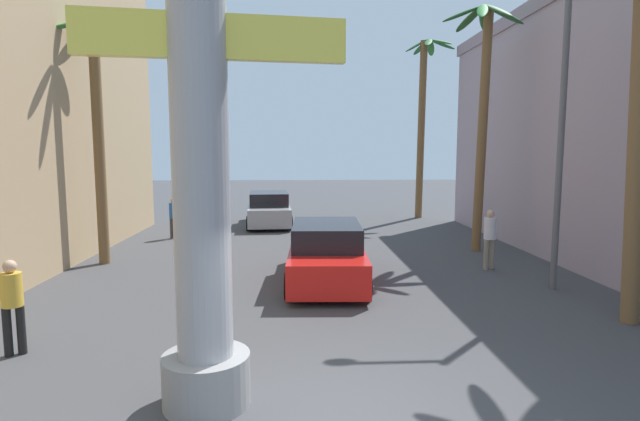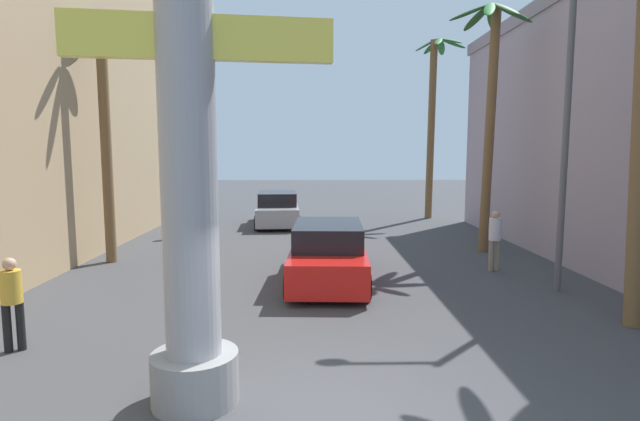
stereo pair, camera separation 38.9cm
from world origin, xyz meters
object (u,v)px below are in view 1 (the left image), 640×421
(street_lamp, at_px, (551,105))
(palm_tree_mid_right, at_px, (483,97))
(car_far, at_px, (269,210))
(car_lead, at_px, (326,254))
(pedestrian_mid_right, at_px, (490,235))
(palm_tree_near_right, at_px, (640,71))
(pedestrian_curb_left, at_px, (12,300))
(palm_tree_far_right, at_px, (423,111))
(pedestrian_far_left, at_px, (174,215))
(palm_tree_mid_left, at_px, (98,114))
(neon_sign_pole, at_px, (198,36))

(street_lamp, height_order, palm_tree_mid_right, palm_tree_mid_right)
(street_lamp, height_order, car_far, street_lamp)
(car_lead, bearing_deg, pedestrian_mid_right, 12.38)
(car_far, relative_size, palm_tree_mid_right, 0.57)
(palm_tree_near_right, bearing_deg, pedestrian_mid_right, 102.15)
(street_lamp, xyz_separation_m, pedestrian_curb_left, (-10.97, -3.55, -3.60))
(palm_tree_mid_right, distance_m, pedestrian_curb_left, 14.77)
(palm_tree_far_right, xyz_separation_m, pedestrian_far_left, (-11.37, -5.46, -4.53))
(palm_tree_mid_left, xyz_separation_m, palm_tree_far_right, (12.45, 9.89, 0.93))
(street_lamp, distance_m, palm_tree_mid_right, 5.11)
(pedestrian_far_left, bearing_deg, palm_tree_far_right, 25.65)
(palm_tree_far_right, bearing_deg, car_lead, -114.91)
(car_far, distance_m, pedestrian_mid_right, 11.57)
(palm_tree_mid_left, bearing_deg, palm_tree_near_right, -25.34)
(neon_sign_pole, height_order, palm_tree_mid_left, neon_sign_pole)
(pedestrian_far_left, xyz_separation_m, pedestrian_mid_right, (10.51, -5.81, 0.07))
(car_far, bearing_deg, car_lead, -78.87)
(street_lamp, relative_size, palm_tree_mid_right, 0.91)
(palm_tree_far_right, bearing_deg, pedestrian_far_left, -154.35)
(car_lead, bearing_deg, palm_tree_far_right, 65.09)
(pedestrian_far_left, bearing_deg, palm_tree_near_right, -42.09)
(car_lead, distance_m, palm_tree_mid_right, 8.23)
(car_far, bearing_deg, pedestrian_mid_right, -53.34)
(street_lamp, height_order, car_lead, street_lamp)
(palm_tree_mid_left, bearing_deg, pedestrian_far_left, 76.27)
(pedestrian_mid_right, bearing_deg, car_far, 126.66)
(palm_tree_near_right, xyz_separation_m, pedestrian_far_left, (-11.50, 10.38, -4.03))
(palm_tree_far_right, xyz_separation_m, pedestrian_mid_right, (-0.86, -11.27, -4.46))
(neon_sign_pole, height_order, pedestrian_curb_left, neon_sign_pole)
(neon_sign_pole, relative_size, palm_tree_mid_right, 1.21)
(car_lead, bearing_deg, pedestrian_curb_left, -140.30)
(pedestrian_far_left, distance_m, pedestrian_mid_right, 12.01)
(car_lead, bearing_deg, palm_tree_near_right, -30.95)
(street_lamp, relative_size, car_far, 1.59)
(car_far, xyz_separation_m, palm_tree_mid_left, (-4.69, -7.90, 3.82))
(pedestrian_curb_left, relative_size, pedestrian_mid_right, 0.94)
(car_lead, distance_m, pedestrian_far_left, 8.90)
(palm_tree_mid_right, distance_m, pedestrian_mid_right, 5.20)
(car_lead, distance_m, pedestrian_curb_left, 7.28)
(street_lamp, distance_m, pedestrian_far_left, 14.06)
(palm_tree_mid_right, bearing_deg, palm_tree_far_right, 89.08)
(car_lead, relative_size, pedestrian_curb_left, 3.02)
(palm_tree_mid_left, distance_m, palm_tree_far_right, 15.93)
(palm_tree_mid_right, distance_m, pedestrian_far_left, 12.39)
(neon_sign_pole, xyz_separation_m, car_far, (0.02, 16.83, -4.15))
(palm_tree_near_right, xyz_separation_m, pedestrian_curb_left, (-11.45, -1.14, -4.02))
(car_far, xyz_separation_m, pedestrian_mid_right, (6.90, -9.28, 0.29))
(palm_tree_mid_left, bearing_deg, neon_sign_pole, -62.38)
(street_lamp, distance_m, palm_tree_far_right, 13.47)
(street_lamp, xyz_separation_m, car_far, (-7.40, 11.45, -3.82))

